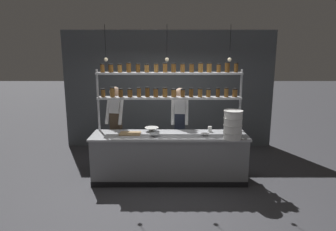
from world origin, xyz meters
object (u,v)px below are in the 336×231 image
(serving_cup_front, at_px, (209,129))
(prep_bowl_center_front, at_px, (154,135))
(prep_bowl_center_back, at_px, (151,129))
(chef_left, at_px, (115,121))
(prep_bowl_near_left, at_px, (204,135))
(chef_center, at_px, (179,122))
(spice_shelf_unit, at_px, (168,86))
(container_stack, at_px, (232,125))
(cutting_board, at_px, (129,134))

(serving_cup_front, bearing_deg, prep_bowl_center_front, -162.73)
(prep_bowl_center_back, xyz_separation_m, serving_cup_front, (1.16, -0.04, 0.02))
(chef_left, relative_size, prep_bowl_near_left, 10.86)
(chef_left, height_order, chef_center, chef_left)
(spice_shelf_unit, height_order, container_stack, spice_shelf_unit)
(container_stack, relative_size, prep_bowl_center_front, 2.75)
(spice_shelf_unit, relative_size, serving_cup_front, 26.50)
(container_stack, height_order, prep_bowl_center_back, container_stack)
(prep_bowl_near_left, relative_size, serving_cup_front, 1.50)
(chef_left, relative_size, chef_center, 1.02)
(cutting_board, bearing_deg, serving_cup_front, 6.50)
(chef_left, xyz_separation_m, cutting_board, (0.38, -0.59, -0.10))
(container_stack, bearing_deg, prep_bowl_center_front, 173.63)
(chef_center, relative_size, prep_bowl_near_left, 10.68)
(chef_center, distance_m, prep_bowl_center_front, 0.94)
(chef_center, relative_size, prep_bowl_center_front, 9.04)
(chef_center, xyz_separation_m, prep_bowl_center_front, (-0.50, -0.79, -0.07))
(spice_shelf_unit, distance_m, chef_center, 0.89)
(serving_cup_front, bearing_deg, prep_bowl_center_back, 178.03)
(chef_left, xyz_separation_m, prep_bowl_center_front, (0.86, -0.75, -0.09))
(cutting_board, distance_m, prep_bowl_near_left, 1.45)
(prep_bowl_center_front, relative_size, prep_bowl_center_back, 0.68)
(prep_bowl_near_left, xyz_separation_m, prep_bowl_center_front, (-0.96, -0.04, 0.00))
(chef_center, bearing_deg, container_stack, -42.55)
(chef_left, distance_m, container_stack, 2.47)
(prep_bowl_center_front, height_order, serving_cup_front, serving_cup_front)
(spice_shelf_unit, relative_size, chef_left, 1.63)
(spice_shelf_unit, height_order, prep_bowl_center_front, spice_shelf_unit)
(cutting_board, height_order, prep_bowl_center_back, prep_bowl_center_back)
(prep_bowl_center_front, bearing_deg, container_stack, -6.37)
(prep_bowl_center_front, bearing_deg, serving_cup_front, 17.27)
(chef_left, xyz_separation_m, prep_bowl_near_left, (1.82, -0.72, -0.09))
(cutting_board, height_order, prep_bowl_near_left, prep_bowl_near_left)
(container_stack, xyz_separation_m, prep_bowl_center_front, (-1.43, 0.16, -0.24))
(prep_bowl_near_left, xyz_separation_m, serving_cup_front, (0.12, 0.30, 0.03))
(spice_shelf_unit, height_order, chef_center, spice_shelf_unit)
(chef_left, bearing_deg, container_stack, -9.77)
(chef_center, bearing_deg, chef_left, -175.22)
(container_stack, xyz_separation_m, prep_bowl_center_back, (-1.50, 0.54, -0.23))
(prep_bowl_near_left, bearing_deg, chef_center, 121.21)
(cutting_board, relative_size, prep_bowl_near_left, 2.45)
(chef_left, height_order, prep_bowl_near_left, chef_left)
(container_stack, bearing_deg, chef_center, 134.25)
(chef_center, height_order, cutting_board, chef_center)
(spice_shelf_unit, height_order, prep_bowl_near_left, spice_shelf_unit)
(chef_left, height_order, container_stack, chef_left)
(chef_center, height_order, serving_cup_front, chef_center)
(prep_bowl_center_back, bearing_deg, chef_left, 154.27)
(prep_bowl_center_back, bearing_deg, prep_bowl_near_left, -18.20)
(prep_bowl_near_left, relative_size, prep_bowl_center_front, 0.85)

